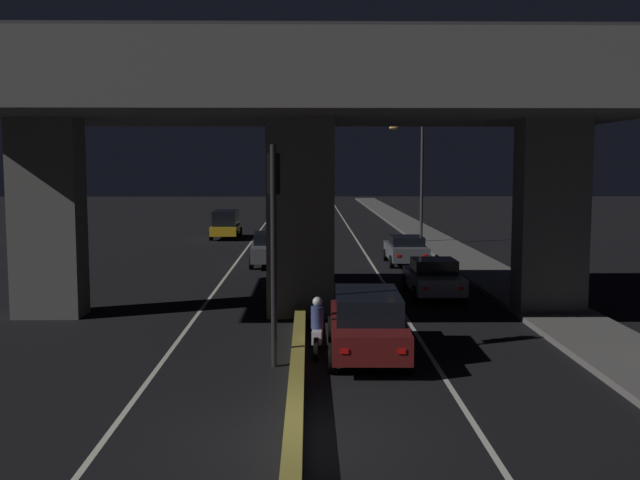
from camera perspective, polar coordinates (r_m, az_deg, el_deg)
ground_plane at (r=13.30m, az=-2.00°, el=-15.14°), size 200.00×200.00×0.00m
lane_line_left_inner at (r=47.80m, az=-5.12°, el=0.03°), size 0.12×126.00×0.00m
lane_line_right_inner at (r=47.76m, az=2.78°, el=0.04°), size 0.12×126.00×0.00m
median_divider at (r=47.64m, az=-1.17°, el=0.29°), size 0.32×126.00×0.42m
sidewalk_right at (r=41.43m, az=9.92°, el=-0.79°), size 2.56×126.00×0.17m
elevated_overpass at (r=23.42m, az=-1.52°, el=10.60°), size 20.80×9.12×9.07m
traffic_light_left_of_median at (r=17.46m, az=-3.55°, el=1.81°), size 0.30×0.49×5.21m
street_lamp at (r=45.11m, az=7.39°, el=5.11°), size 2.08×0.32×7.18m
car_dark_red_lead at (r=18.64m, az=3.63°, el=-6.29°), size 2.02×4.65×1.61m
car_silver_second at (r=27.23m, az=8.63°, el=-2.85°), size 1.88×3.99×1.39m
car_grey_third at (r=35.90m, az=6.57°, el=-0.72°), size 1.88×4.04×1.38m
car_grey_lead_oncoming at (r=35.68m, az=-3.75°, el=-0.62°), size 2.14×4.76×1.52m
car_taxi_yellow_second_oncoming at (r=48.67m, az=-7.18°, el=1.23°), size 1.84×4.25×1.81m
motorcycle_white_filtering_near at (r=18.83m, az=-0.21°, el=-6.88°), size 0.34×1.75×1.47m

